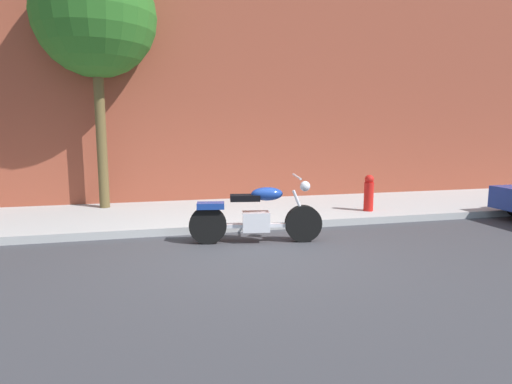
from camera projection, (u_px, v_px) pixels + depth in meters
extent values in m
plane|color=#38383D|center=(252.00, 254.00, 6.44)|extent=(60.00, 60.00, 0.00)
cube|color=#A9A9A9|center=(222.00, 213.00, 9.17)|extent=(25.42, 2.91, 0.14)
cube|color=brown|center=(209.00, 48.00, 10.26)|extent=(25.42, 0.50, 7.54)
cylinder|color=black|center=(303.00, 224.00, 7.10)|extent=(0.63, 0.23, 0.61)
cylinder|color=black|center=(208.00, 225.00, 6.97)|extent=(0.63, 0.23, 0.61)
cube|color=silver|center=(256.00, 221.00, 7.03)|extent=(0.48, 0.35, 0.32)
cube|color=silver|center=(256.00, 226.00, 7.04)|extent=(1.41, 0.31, 0.06)
ellipsoid|color=navy|center=(267.00, 194.00, 6.98)|extent=(0.55, 0.34, 0.22)
cube|color=black|center=(245.00, 198.00, 6.96)|extent=(0.51, 0.31, 0.10)
cube|color=navy|center=(211.00, 206.00, 6.93)|extent=(0.47, 0.31, 0.10)
cylinder|color=silver|center=(300.00, 207.00, 7.05)|extent=(0.28, 0.09, 0.58)
cylinder|color=silver|center=(297.00, 177.00, 6.97)|extent=(0.15, 0.70, 0.04)
sphere|color=silver|center=(305.00, 186.00, 7.01)|extent=(0.17, 0.17, 0.17)
cylinder|color=silver|center=(240.00, 225.00, 7.18)|extent=(0.80, 0.22, 0.09)
cylinder|color=brown|center=(101.00, 134.00, 9.23)|extent=(0.22, 0.22, 3.49)
sphere|color=#296421|center=(95.00, 16.00, 8.87)|extent=(2.52, 2.52, 2.52)
cylinder|color=red|center=(369.00, 200.00, 9.04)|extent=(0.20, 0.20, 0.75)
sphere|color=red|center=(369.00, 179.00, 8.97)|extent=(0.19, 0.19, 0.19)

